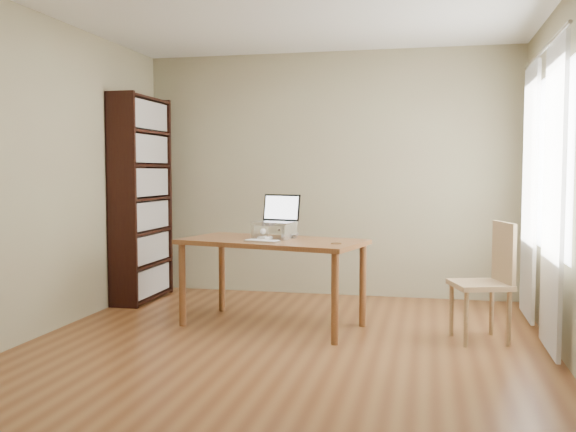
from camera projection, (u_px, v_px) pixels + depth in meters
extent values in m
cube|color=brown|center=(281.00, 352.00, 4.77)|extent=(4.00, 4.50, 0.02)
cube|color=gray|center=(328.00, 174.00, 6.88)|extent=(4.00, 0.02, 2.60)
cube|color=gray|center=(149.00, 180.00, 2.48)|extent=(4.00, 0.02, 2.60)
cube|color=gray|center=(36.00, 175.00, 5.11)|extent=(0.02, 4.50, 2.60)
cube|color=gray|center=(576.00, 176.00, 4.25)|extent=(0.02, 4.50, 2.60)
cube|color=white|center=(549.00, 163.00, 5.03)|extent=(0.01, 1.80, 1.40)
cube|color=black|center=(122.00, 201.00, 6.19)|extent=(0.30, 0.04, 2.10)
cube|color=black|center=(158.00, 197.00, 7.02)|extent=(0.30, 0.04, 2.10)
cube|color=black|center=(129.00, 199.00, 6.64)|extent=(0.02, 0.90, 2.10)
cube|color=black|center=(143.00, 296.00, 6.68)|extent=(0.30, 0.84, 0.02)
cube|color=black|center=(145.00, 280.00, 6.66)|extent=(0.20, 0.78, 0.28)
cube|color=black|center=(142.00, 264.00, 6.65)|extent=(0.30, 0.84, 0.03)
cube|color=black|center=(145.00, 248.00, 6.63)|extent=(0.20, 0.78, 0.28)
cube|color=black|center=(142.00, 232.00, 6.63)|extent=(0.30, 0.84, 0.02)
cube|color=black|center=(144.00, 215.00, 6.61)|extent=(0.20, 0.78, 0.28)
cube|color=black|center=(141.00, 199.00, 6.61)|extent=(0.30, 0.84, 0.02)
cube|color=black|center=(144.00, 182.00, 6.59)|extent=(0.20, 0.78, 0.28)
cube|color=black|center=(141.00, 166.00, 6.58)|extent=(0.30, 0.84, 0.02)
cube|color=black|center=(143.00, 149.00, 6.56)|extent=(0.20, 0.78, 0.28)
cube|color=black|center=(140.00, 132.00, 6.56)|extent=(0.30, 0.84, 0.02)
cube|color=black|center=(143.00, 116.00, 6.54)|extent=(0.20, 0.78, 0.28)
cube|color=black|center=(140.00, 99.00, 6.53)|extent=(0.30, 0.84, 0.03)
cube|color=silver|center=(553.00, 197.00, 4.52)|extent=(0.03, 0.70, 2.20)
cube|color=silver|center=(530.00, 192.00, 5.60)|extent=(0.03, 0.70, 2.20)
cylinder|color=silver|center=(544.00, 49.00, 4.98)|extent=(0.03, 1.90, 0.03)
cube|color=brown|center=(272.00, 242.00, 5.48)|extent=(1.67, 1.10, 0.04)
cylinder|color=brown|center=(207.00, 276.00, 5.98)|extent=(0.06, 0.06, 0.71)
cylinder|color=brown|center=(358.00, 282.00, 5.67)|extent=(0.06, 0.06, 0.71)
cylinder|color=brown|center=(181.00, 289.00, 5.35)|extent=(0.06, 0.06, 0.71)
cylinder|color=brown|center=(350.00, 296.00, 5.04)|extent=(0.06, 0.06, 0.71)
cube|color=silver|center=(258.00, 231.00, 5.59)|extent=(0.03, 0.25, 0.12)
cube|color=silver|center=(291.00, 232.00, 5.52)|extent=(0.03, 0.25, 0.12)
cube|color=silver|center=(274.00, 224.00, 5.55)|extent=(0.32, 0.25, 0.01)
cube|color=silver|center=(274.00, 222.00, 5.55)|extent=(0.40, 0.32, 0.02)
cube|color=black|center=(278.00, 207.00, 5.68)|extent=(0.35, 0.13, 0.23)
cube|color=white|center=(278.00, 207.00, 5.67)|extent=(0.32, 0.11, 0.20)
cube|color=silver|center=(262.00, 241.00, 5.27)|extent=(0.31, 0.19, 0.02)
cube|color=white|center=(262.00, 240.00, 5.27)|extent=(0.28, 0.16, 0.00)
cylinder|color=brown|center=(336.00, 243.00, 5.16)|extent=(0.09, 0.09, 0.01)
ellipsoid|color=#473F38|center=(277.00, 230.00, 5.58)|extent=(0.19, 0.42, 0.14)
ellipsoid|color=#473F38|center=(280.00, 229.00, 5.69)|extent=(0.17, 0.18, 0.13)
ellipsoid|color=#473F38|center=(272.00, 229.00, 5.39)|extent=(0.11, 0.11, 0.10)
ellipsoid|color=silver|center=(273.00, 233.00, 5.44)|extent=(0.10, 0.10, 0.09)
sphere|color=silver|center=(271.00, 232.00, 5.36)|extent=(0.05, 0.05, 0.05)
cone|color=#473F38|center=(268.00, 224.00, 5.40)|extent=(0.04, 0.04, 0.05)
cone|color=#473F38|center=(275.00, 224.00, 5.39)|extent=(0.04, 0.04, 0.05)
cylinder|color=silver|center=(268.00, 239.00, 5.40)|extent=(0.03, 0.10, 0.03)
cylinder|color=silver|center=(275.00, 239.00, 5.38)|extent=(0.03, 0.10, 0.03)
cylinder|color=#473F38|center=(290.00, 234.00, 5.69)|extent=(0.15, 0.23, 0.03)
cube|color=tan|center=(480.00, 285.00, 5.02)|extent=(0.52, 0.52, 0.04)
cylinder|color=tan|center=(458.00, 316.00, 4.91)|extent=(0.04, 0.04, 0.44)
cylinder|color=tan|center=(504.00, 319.00, 4.84)|extent=(0.04, 0.04, 0.44)
cylinder|color=tan|center=(456.00, 307.00, 5.23)|extent=(0.04, 0.04, 0.44)
cylinder|color=tan|center=(499.00, 309.00, 5.16)|extent=(0.04, 0.04, 0.44)
cube|color=tan|center=(506.00, 254.00, 4.96)|extent=(0.14, 0.39, 0.49)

